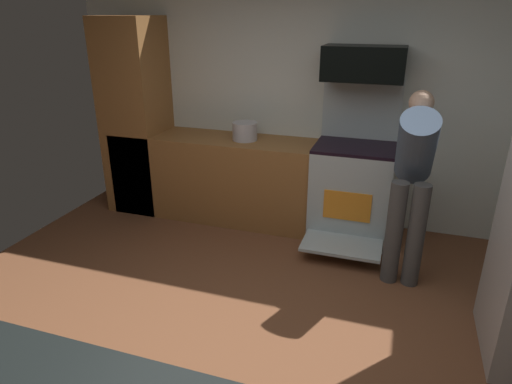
% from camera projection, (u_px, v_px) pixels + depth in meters
% --- Properties ---
extents(ground_plane, '(5.20, 4.80, 0.02)m').
position_uv_depth(ground_plane, '(235.00, 350.00, 3.05)').
color(ground_plane, brown).
extents(wall_back, '(5.20, 0.12, 2.60)m').
position_uv_depth(wall_back, '(313.00, 99.00, 4.62)').
color(wall_back, silver).
rests_on(wall_back, ground).
extents(lower_cabinet_run, '(2.40, 0.60, 0.90)m').
position_uv_depth(lower_cabinet_run, '(222.00, 178.00, 4.88)').
color(lower_cabinet_run, '#956132').
rests_on(lower_cabinet_run, ground).
extents(cabinet_column, '(0.60, 0.60, 2.10)m').
position_uv_depth(cabinet_column, '(136.00, 117.00, 4.95)').
color(cabinet_column, '#956132').
rests_on(cabinet_column, ground).
extents(oven_range, '(0.76, 1.05, 1.54)m').
position_uv_depth(oven_range, '(352.00, 188.00, 4.44)').
color(oven_range, '#B1C0C3').
rests_on(oven_range, ground).
extents(microwave, '(0.74, 0.38, 0.31)m').
position_uv_depth(microwave, '(364.00, 63.00, 4.07)').
color(microwave, black).
rests_on(microwave, oven_range).
extents(person_cook, '(0.31, 0.62, 1.55)m').
position_uv_depth(person_cook, '(413.00, 175.00, 3.59)').
color(person_cook, '#484848').
rests_on(person_cook, ground).
extents(stock_pot, '(0.26, 0.26, 0.18)m').
position_uv_depth(stock_pot, '(245.00, 131.00, 4.60)').
color(stock_pot, silver).
rests_on(stock_pot, lower_cabinet_run).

